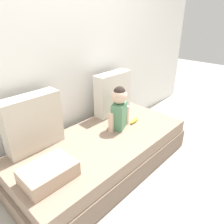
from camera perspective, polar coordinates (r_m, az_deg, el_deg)
ground_plane at (r=2.39m, az=-2.42°, el=-14.43°), size 12.00×12.00×0.00m
back_wall at (r=2.31m, az=-13.75°, el=17.71°), size 5.14×0.10×2.50m
couch at (r=2.28m, az=-2.50°, el=-11.00°), size 1.94×0.90×0.36m
throw_pillow_left at (r=2.05m, az=-20.58°, el=-2.76°), size 0.53×0.16×0.53m
throw_pillow_right at (r=2.63m, az=0.19°, el=5.10°), size 0.50×0.16×0.52m
toddler at (r=2.26m, az=1.97°, el=1.37°), size 0.32×0.20×0.48m
banana at (r=2.49m, az=6.06°, el=-2.31°), size 0.17×0.07×0.04m
folded_blanket at (r=1.75m, az=-16.77°, el=-15.44°), size 0.40×0.28×0.13m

